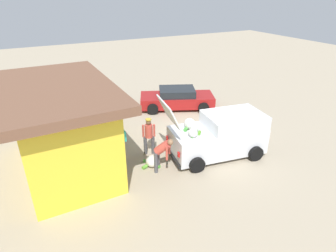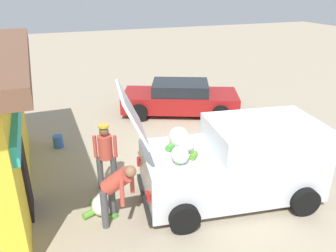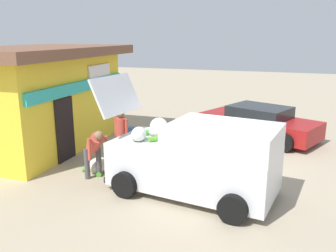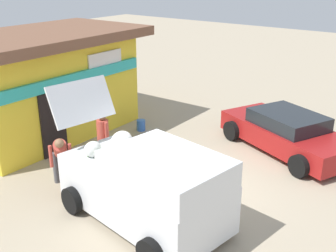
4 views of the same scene
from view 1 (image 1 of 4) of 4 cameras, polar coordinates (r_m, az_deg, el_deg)
name	(u,v)px [view 1 (image 1 of 4)]	position (r m, az deg, el deg)	size (l,w,h in m)	color
ground_plane	(195,136)	(14.52, 5.32, -2.03)	(60.00, 60.00, 0.00)	tan
storefront_bar	(63,126)	(12.08, -20.14, 0.03)	(6.85, 4.13, 3.49)	yellow
delivery_van	(220,135)	(12.76, 10.24, -1.75)	(2.70, 4.72, 2.84)	silver
parked_sedan	(177,98)	(17.75, 1.78, 5.50)	(3.45, 4.80, 1.24)	maroon
vendor_standing	(149,134)	(12.55, -3.83, -1.62)	(0.43, 0.54, 1.71)	#4C4C51
customer_bending	(162,151)	(11.39, -1.22, -5.04)	(0.73, 0.75, 1.48)	#4C4C51
unloaded_banana_pile	(152,161)	(12.09, -3.23, -7.04)	(0.85, 0.84, 0.44)	silver
paint_bucket	(109,129)	(15.01, -11.59, -0.69)	(0.31, 0.31, 0.38)	blue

